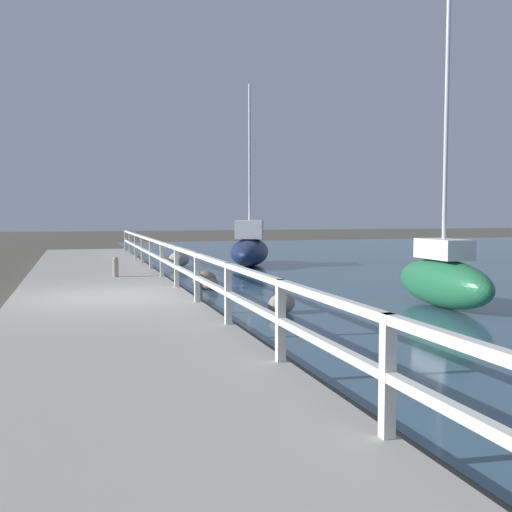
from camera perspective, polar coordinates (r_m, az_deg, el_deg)
name	(u,v)px	position (r m, az deg, el deg)	size (l,w,h in m)	color
ground_plane	(103,309)	(12.89, -14.39, -4.89)	(120.00, 120.00, 0.00)	#4C473D
dock_walkway	(103,303)	(12.87, -14.40, -4.35)	(3.70, 36.00, 0.24)	#9E998E
railing	(186,264)	(12.98, -6.70, -0.74)	(0.10, 32.50, 0.96)	silver
boulder_downstream	(179,259)	(22.56, -7.34, -0.31)	(0.76, 0.68, 0.57)	gray
boulder_far_strip	(282,303)	(11.92, 2.49, -4.53)	(0.52, 0.47, 0.39)	gray
boulder_water_edge	(204,280)	(15.80, -4.93, -2.29)	(0.63, 0.57, 0.47)	slate
boulder_near_dock	(210,284)	(15.59, -4.37, -2.68)	(0.41, 0.37, 0.31)	slate
boulder_mid_strip	(278,305)	(11.94, 2.11, -4.69)	(0.42, 0.38, 0.32)	#666056
mooring_bollard	(115,267)	(16.91, -13.24, -0.99)	(0.16, 0.16, 0.56)	gray
sailboat_green	(443,277)	(13.21, 17.39, -1.93)	(1.03, 3.24, 6.99)	#236B42
sailboat_navy	(250,248)	(22.85, -0.61, 0.79)	(2.84, 4.70, 6.84)	#192347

